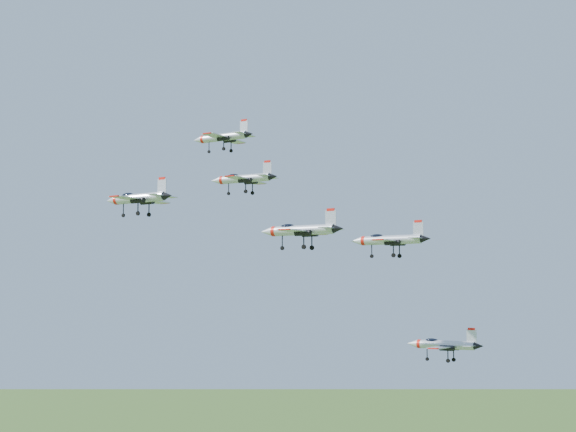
% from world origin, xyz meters
% --- Properties ---
extents(jet_lead, '(13.71, 11.34, 3.66)m').
position_xyz_m(jet_lead, '(-18.59, 16.36, 149.84)').
color(jet_lead, silver).
extents(jet_left_high, '(12.68, 10.40, 3.40)m').
position_xyz_m(jet_left_high, '(-6.22, 2.63, 139.38)').
color(jet_left_high, silver).
extents(jet_right_high, '(12.32, 10.25, 3.29)m').
position_xyz_m(jet_right_high, '(-9.13, -22.09, 133.63)').
color(jet_right_high, silver).
extents(jet_left_low, '(13.56, 11.22, 3.62)m').
position_xyz_m(jet_left_low, '(17.64, 6.89, 128.74)').
color(jet_left_low, silver).
extents(jet_right_low, '(13.16, 10.87, 3.52)m').
position_xyz_m(jet_right_low, '(11.24, -12.11, 129.16)').
color(jet_right_low, silver).
extents(jet_trail, '(11.42, 9.52, 3.05)m').
position_xyz_m(jet_trail, '(28.32, -1.42, 113.27)').
color(jet_trail, silver).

